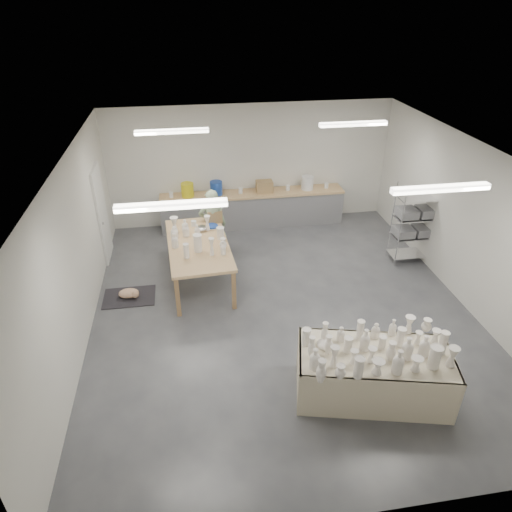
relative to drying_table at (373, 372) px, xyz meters
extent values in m
plane|color=#424449|center=(-0.89, 2.25, -0.43)|extent=(8.00, 8.00, 0.00)
cube|color=white|center=(-0.89, 2.25, 2.56)|extent=(7.00, 8.00, 0.02)
cube|color=silver|center=(-0.89, 6.25, 1.07)|extent=(7.00, 0.02, 3.00)
cube|color=silver|center=(-0.89, -1.75, 1.07)|extent=(7.00, 0.02, 3.00)
cube|color=silver|center=(-4.39, 2.25, 1.07)|extent=(0.02, 8.00, 3.00)
cube|color=silver|center=(2.61, 2.25, 1.07)|extent=(0.02, 8.00, 3.00)
cube|color=white|center=(-4.36, 4.85, 0.62)|extent=(0.05, 0.90, 2.10)
cube|color=white|center=(-2.69, 0.75, 2.51)|extent=(1.40, 0.12, 0.08)
cube|color=white|center=(0.91, 0.75, 2.51)|extent=(1.40, 0.12, 0.08)
cube|color=white|center=(-2.69, 4.25, 2.51)|extent=(1.40, 0.12, 0.08)
cube|color=white|center=(0.91, 4.25, 2.51)|extent=(1.40, 0.12, 0.08)
cube|color=tan|center=(-0.89, 5.93, 0.44)|extent=(4.60, 0.60, 0.06)
cube|color=slate|center=(-0.89, 5.93, -0.01)|extent=(4.60, 0.55, 0.84)
cylinder|color=yellow|center=(-2.49, 5.93, 0.64)|extent=(0.30, 0.30, 0.34)
cylinder|color=#1C3E98|center=(-1.79, 5.93, 0.64)|extent=(0.30, 0.30, 0.34)
cylinder|color=white|center=(0.51, 5.93, 0.64)|extent=(0.30, 0.30, 0.34)
cube|color=#967448|center=(-0.59, 5.93, 0.61)|extent=(0.40, 0.30, 0.28)
cylinder|color=white|center=(-2.89, 5.93, 0.54)|extent=(0.10, 0.10, 0.14)
cylinder|color=white|center=(-1.19, 5.93, 0.54)|extent=(0.10, 0.10, 0.14)
cylinder|color=white|center=(0.01, 5.93, 0.54)|extent=(0.10, 0.10, 0.14)
cylinder|color=white|center=(1.01, 5.93, 0.54)|extent=(0.10, 0.10, 0.14)
cylinder|color=silver|center=(1.89, 3.43, 0.47)|extent=(0.02, 0.02, 1.80)
cylinder|color=silver|center=(2.73, 3.43, 0.47)|extent=(0.02, 0.02, 1.80)
cylinder|color=silver|center=(1.89, 3.87, 0.47)|extent=(0.02, 0.02, 1.80)
cylinder|color=silver|center=(2.73, 3.87, 0.47)|extent=(0.02, 0.02, 1.80)
cube|color=silver|center=(2.31, 3.65, -0.28)|extent=(0.88, 0.48, 0.02)
cube|color=silver|center=(2.31, 3.65, 0.17)|extent=(0.88, 0.48, 0.02)
cube|color=silver|center=(2.31, 3.65, 0.62)|extent=(0.88, 0.48, 0.02)
cube|color=silver|center=(2.31, 3.65, 1.07)|extent=(0.88, 0.48, 0.02)
cube|color=slate|center=(2.09, 3.65, 0.29)|extent=(0.38, 0.42, 0.18)
cube|color=slate|center=(2.53, 3.65, 0.29)|extent=(0.38, 0.42, 0.18)
cube|color=slate|center=(2.09, 3.65, 0.74)|extent=(0.38, 0.42, 0.18)
cube|color=slate|center=(2.53, 3.65, 0.74)|extent=(0.38, 0.42, 0.18)
cube|color=olive|center=(0.00, 0.01, -0.10)|extent=(2.10, 1.31, 0.67)
cube|color=beige|center=(0.00, 0.01, 0.32)|extent=(2.38, 1.52, 0.03)
cube|color=beige|center=(0.00, -0.50, -0.05)|extent=(2.15, 0.54, 0.77)
cube|color=beige|center=(0.00, 0.51, -0.05)|extent=(2.15, 0.54, 0.77)
cube|color=tan|center=(-2.36, 3.52, 0.42)|extent=(1.32, 2.43, 0.06)
cube|color=olive|center=(-2.88, 2.41, -0.02)|extent=(0.08, 0.08, 0.83)
cube|color=olive|center=(-1.84, 2.41, -0.02)|extent=(0.08, 0.08, 0.83)
cube|color=olive|center=(-2.88, 4.63, -0.02)|extent=(0.08, 0.08, 0.83)
cube|color=olive|center=(-1.84, 4.63, -0.02)|extent=(0.08, 0.08, 0.83)
ellipsoid|color=silver|center=(-2.26, 4.06, 0.50)|extent=(0.26, 0.26, 0.12)
cylinder|color=#1C3E98|center=(-2.03, 4.21, 0.47)|extent=(0.26, 0.26, 0.03)
cylinder|color=white|center=(-2.41, 4.30, 0.51)|extent=(0.11, 0.11, 0.12)
cube|color=#967448|center=(-1.94, 4.47, 0.59)|extent=(0.32, 0.26, 0.28)
cube|color=black|center=(-3.79, 3.11, -0.42)|extent=(1.00, 0.70, 0.02)
ellipsoid|color=white|center=(-3.79, 3.11, -0.33)|extent=(0.42, 0.32, 0.17)
sphere|color=white|center=(-3.65, 3.02, -0.32)|extent=(0.14, 0.14, 0.14)
imported|color=#8FA681|center=(-2.00, 4.44, 0.39)|extent=(0.64, 0.46, 1.64)
cylinder|color=red|center=(-2.00, 4.71, -0.10)|extent=(0.42, 0.42, 0.04)
cylinder|color=silver|center=(-1.84, 4.70, -0.27)|extent=(0.02, 0.02, 0.32)
cylinder|color=silver|center=(-2.06, 4.86, -0.27)|extent=(0.02, 0.02, 0.32)
cylinder|color=silver|center=(-2.09, 4.59, -0.27)|extent=(0.02, 0.02, 0.32)
camera|label=1|loc=(-2.46, -4.57, 4.82)|focal=32.00mm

